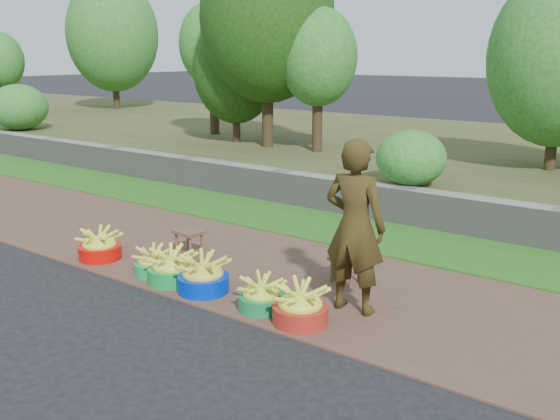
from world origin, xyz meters
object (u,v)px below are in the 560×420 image
Objects in this scene: basin_e at (261,296)px; basin_f at (300,307)px; basin_d at (203,277)px; stool_left at (189,235)px; vendor_woman at (355,227)px; basin_c at (172,269)px; basin_a at (100,247)px; stool_right at (346,262)px; basin_b at (154,263)px.

basin_f is (0.49, -0.03, 0.02)m from basin_e.
stool_left is at bearing 141.57° from basin_d.
basin_f reaches higher than stool_left.
vendor_woman is (0.23, 0.56, 0.69)m from basin_f.
stool_left is 2.60m from vendor_woman.
basin_c reaches higher than basin_f.
basin_e is 0.49m from basin_f.
basin_d is 1.73m from vendor_woman.
basin_a reaches higher than stool_right.
basin_a is at bearing 4.44° from vendor_woman.
basin_b is at bearing 178.35° from basin_e.
basin_a is at bearing -158.44° from stool_right.
stool_left is (-1.01, 0.80, 0.08)m from basin_d.
basin_e is at bearing 0.36° from basin_c.
basin_c reaches higher than stool_left.
basin_b is 0.26× the size of vendor_woman.
basin_b is at bearing 177.96° from basin_f.
basin_c is at bearing -142.89° from stool_right.
stool_right is 0.98m from vendor_woman.
stool_left is at bearing 104.75° from basin_b.
basin_f is at bearing -20.04° from stool_left.
basin_d is at bearing 178.52° from basin_f.
stool_right is at bearing 76.81° from basin_e.
basin_d reaches higher than basin_f.
basin_a is 3.03m from basin_f.
basin_a is 1.16× the size of basin_b.
stool_left is at bearing 155.88° from basin_e.
basin_f is at bearing 63.16° from vendor_woman.
basin_b is 0.81m from basin_d.
basin_c reaches higher than basin_e.
basin_f reaches higher than stool_right.
basin_c reaches higher than stool_right.
basin_c is 0.98m from stool_left.
vendor_woman is (0.45, -0.61, 0.62)m from stool_right.
basin_a is 3.03m from stool_right.
vendor_woman reaches higher than basin_a.
basin_e is (0.79, -0.00, -0.03)m from basin_d.
stool_right is at bearing 21.56° from basin_a.
basin_f is at bearing -79.39° from stool_right.
basin_f is 2.43m from stool_left.
basin_c is 1.40× the size of stool_left.
stool_right is (-0.22, 1.17, 0.07)m from basin_f.
basin_c is at bearing -1.54° from basin_a.
basin_a is 0.98× the size of basin_f.
vendor_woman is (2.31, 0.49, 0.72)m from basin_b.
stool_left reaches higher than stool_right.
basin_c is (0.35, -0.05, 0.03)m from basin_b.
basin_d is (0.81, -0.04, 0.03)m from basin_b.
basin_b is 0.84× the size of basin_c.
basin_f reaches higher than basin_a.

